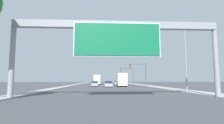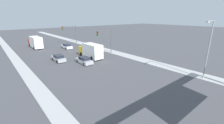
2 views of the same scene
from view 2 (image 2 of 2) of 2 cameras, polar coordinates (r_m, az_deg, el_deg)
name	(u,v)px [view 2 (image 2 of 2)]	position (r m, az deg, el deg)	size (l,w,h in m)	color
sidewalk_right	(91,46)	(50.72, -8.17, 6.10)	(3.00, 120.00, 0.15)	#A9A9A9
median_strip_left	(13,57)	(43.69, -33.42, 1.63)	(2.00, 120.00, 0.15)	#A9A9A9
car_far_right	(84,60)	(32.03, -10.58, 0.63)	(1.85, 4.54, 1.45)	#A5A8AD
car_mid_left	(67,46)	(48.25, -16.88, 5.74)	(1.81, 4.59, 1.49)	silver
car_far_center	(58,58)	(35.25, -19.74, 1.39)	(1.76, 4.57, 1.42)	#A5A8AD
truck_box_primary	(91,51)	(35.86, -8.06, 4.26)	(2.41, 7.49, 3.44)	yellow
truck_box_secondary	(35,42)	(52.71, -27.16, 6.73)	(2.43, 8.60, 3.58)	red
traffic_light_near_intersection	(107,38)	(38.89, -2.05, 9.24)	(4.68, 0.32, 6.35)	#4C4C4F
traffic_light_mid_block	(71,31)	(55.84, -15.19, 11.23)	(5.36, 0.32, 6.51)	#4C4C4F
street_lamp_right	(208,46)	(26.35, 32.83, 5.09)	(2.65, 0.28, 9.12)	gray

